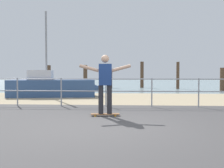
# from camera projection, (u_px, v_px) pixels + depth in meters

# --- Properties ---
(ground_plane) EXTENTS (24.00, 10.00, 0.04)m
(ground_plane) POSITION_uv_depth(u_px,v_px,m) (110.00, 139.00, 4.69)
(ground_plane) COLOR #474444
(ground_plane) RESTS_ON ground
(beach_strip) EXTENTS (24.00, 6.00, 0.04)m
(beach_strip) POSITION_uv_depth(u_px,v_px,m) (122.00, 98.00, 12.67)
(beach_strip) COLOR tan
(beach_strip) RESTS_ON ground
(sea_surface) EXTENTS (72.00, 50.00, 0.04)m
(sea_surface) POSITION_uv_depth(u_px,v_px,m) (126.00, 82.00, 40.59)
(sea_surface) COLOR #849EA3
(sea_surface) RESTS_ON ground
(railing_fence) EXTENTS (11.64, 0.05, 1.05)m
(railing_fence) POSITION_uv_depth(u_px,v_px,m) (83.00, 88.00, 9.33)
(railing_fence) COLOR #9EA0A5
(railing_fence) RESTS_ON ground
(sailboat) EXTENTS (5.06, 2.03, 4.45)m
(sailboat) POSITION_uv_depth(u_px,v_px,m) (56.00, 87.00, 13.37)
(sailboat) COLOR #335184
(sailboat) RESTS_ON ground
(skateboard) EXTENTS (0.82, 0.29, 0.08)m
(skateboard) POSITION_uv_depth(u_px,v_px,m) (105.00, 114.00, 7.18)
(skateboard) COLOR brown
(skateboard) RESTS_ON ground
(skateboarder) EXTENTS (1.45, 0.25, 1.65)m
(skateboarder) POSITION_uv_depth(u_px,v_px,m) (105.00, 81.00, 7.14)
(skateboarder) COLOR #26262B
(skateboarder) RESTS_ON skateboard
(groyne_post_0) EXTENTS (0.31, 0.31, 1.98)m
(groyne_post_0) POSITION_uv_depth(u_px,v_px,m) (49.00, 76.00, 22.66)
(groyne_post_0) COLOR #513826
(groyne_post_0) RESTS_ON ground
(groyne_post_1) EXTENTS (0.40, 0.40, 2.11)m
(groyne_post_1) POSITION_uv_depth(u_px,v_px,m) (85.00, 76.00, 25.51)
(groyne_post_1) COLOR #513826
(groyne_post_1) RESTS_ON ground
(groyne_post_2) EXTENTS (0.37, 0.37, 1.48)m
(groyne_post_2) POSITION_uv_depth(u_px,v_px,m) (110.00, 79.00, 21.78)
(groyne_post_2) COLOR #513826
(groyne_post_2) RESTS_ON ground
(groyne_post_3) EXTENTS (0.30, 0.30, 2.28)m
(groyne_post_3) POSITION_uv_depth(u_px,v_px,m) (142.00, 75.00, 22.19)
(groyne_post_3) COLOR #513826
(groyne_post_3) RESTS_ON ground
(groyne_post_4) EXTENTS (0.24, 0.24, 2.17)m
(groyne_post_4) POSITION_uv_depth(u_px,v_px,m) (178.00, 76.00, 20.25)
(groyne_post_4) COLOR #513826
(groyne_post_4) RESTS_ON ground
(groyne_post_5) EXTENTS (0.36, 0.36, 1.65)m
(groyne_post_5) POSITION_uv_depth(u_px,v_px,m) (223.00, 79.00, 18.06)
(groyne_post_5) COLOR #513826
(groyne_post_5) RESTS_ON ground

